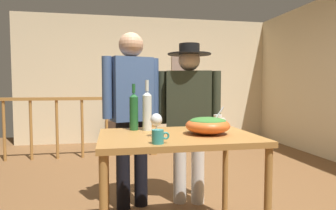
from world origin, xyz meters
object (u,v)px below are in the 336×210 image
(mug_white, at_px, (218,121))
(mug_teal, at_px, (158,137))
(wine_glass, at_px, (156,121))
(person_standing_left, at_px, (132,106))
(framed_picture, at_px, (183,69))
(stair_railing, at_px, (106,119))
(wine_bottle_green, at_px, (134,111))
(person_standing_right, at_px, (189,109))
(tv_console, at_px, (128,132))
(salad_bowl, at_px, (208,125))
(wine_bottle_clear, at_px, (147,110))
(serving_table, at_px, (177,147))
(flat_screen_tv, at_px, (128,108))

(mug_white, bearing_deg, mug_teal, -136.02)
(wine_glass, distance_m, person_standing_left, 0.79)
(framed_picture, relative_size, person_standing_left, 0.37)
(mug_white, height_order, mug_teal, mug_white)
(stair_railing, distance_m, mug_white, 2.75)
(wine_bottle_green, distance_m, person_standing_right, 0.73)
(tv_console, bearing_deg, person_standing_right, -82.03)
(framed_picture, bearing_deg, person_standing_right, -102.79)
(wine_bottle_green, bearing_deg, salad_bowl, -29.87)
(tv_console, relative_size, mug_teal, 8.18)
(wine_bottle_clear, bearing_deg, person_standing_left, 100.46)
(framed_picture, xyz_separation_m, mug_white, (-0.63, -3.80, -0.66))
(salad_bowl, xyz_separation_m, person_standing_left, (-0.50, 0.75, 0.10))
(wine_glass, bearing_deg, mug_teal, -96.34)
(wine_glass, bearing_deg, serving_table, 18.31)
(framed_picture, bearing_deg, mug_teal, -105.73)
(tv_console, xyz_separation_m, mug_teal, (-0.05, -4.09, 0.61))
(stair_railing, bearing_deg, flat_screen_tv, 65.93)
(salad_bowl, distance_m, wine_bottle_green, 0.60)
(mug_white, bearing_deg, framed_picture, 80.60)
(serving_table, bearing_deg, stair_railing, 101.09)
(flat_screen_tv, height_order, wine_bottle_clear, wine_bottle_clear)
(salad_bowl, relative_size, wine_bottle_clear, 0.82)
(wine_glass, xyz_separation_m, wine_bottle_clear, (-0.03, 0.29, 0.05))
(tv_console, bearing_deg, mug_teal, -90.64)
(framed_picture, relative_size, mug_white, 5.61)
(salad_bowl, relative_size, wine_bottle_green, 0.88)
(framed_picture, height_order, tv_console, framed_picture)
(stair_railing, bearing_deg, wine_bottle_clear, -82.04)
(framed_picture, relative_size, flat_screen_tv, 1.17)
(flat_screen_tv, bearing_deg, mug_white, -80.85)
(framed_picture, xyz_separation_m, stair_railing, (-1.60, -1.24, -0.91))
(flat_screen_tv, bearing_deg, serving_table, -87.77)
(framed_picture, distance_m, tv_console, 1.77)
(wine_bottle_green, bearing_deg, wine_glass, -68.15)
(wine_bottle_clear, distance_m, person_standing_left, 0.49)
(salad_bowl, relative_size, wine_glass, 2.01)
(salad_bowl, bearing_deg, wine_glass, -175.47)
(tv_console, height_order, wine_glass, wine_glass)
(flat_screen_tv, bearing_deg, salad_bowl, -84.43)
(flat_screen_tv, height_order, mug_white, mug_white)
(framed_picture, bearing_deg, wine_bottle_green, -109.39)
(mug_white, bearing_deg, wine_bottle_clear, -176.67)
(tv_console, relative_size, person_standing_left, 0.54)
(serving_table, distance_m, wine_bottle_clear, 0.40)
(flat_screen_tv, distance_m, salad_bowl, 3.80)
(mug_white, xyz_separation_m, mug_teal, (-0.61, -0.58, -0.01))
(tv_console, xyz_separation_m, person_standing_right, (0.43, -3.06, 0.69))
(tv_console, xyz_separation_m, flat_screen_tv, (-0.00, -0.03, 0.49))
(wine_bottle_green, bearing_deg, mug_teal, -80.03)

